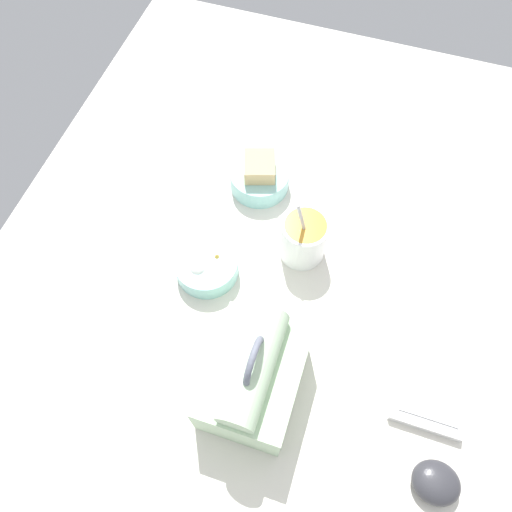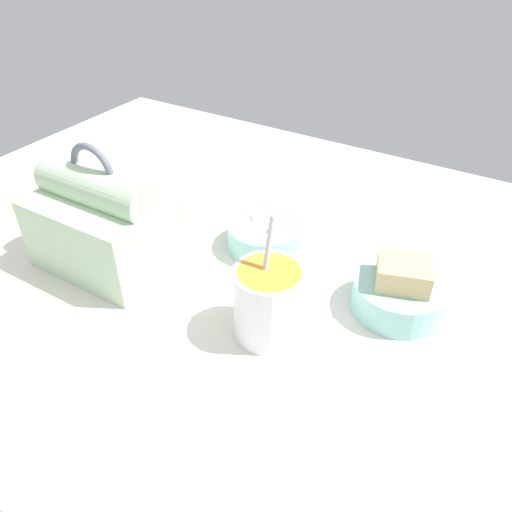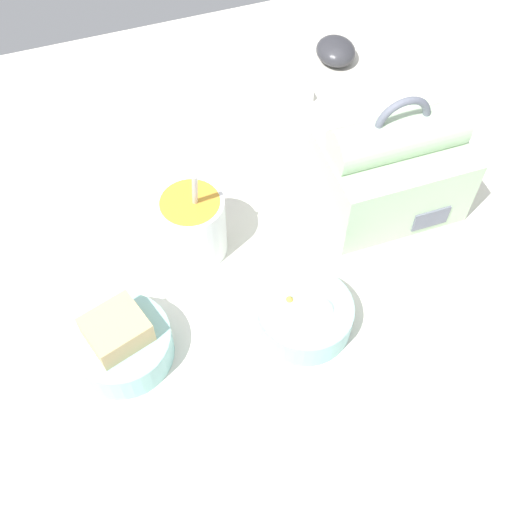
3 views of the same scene
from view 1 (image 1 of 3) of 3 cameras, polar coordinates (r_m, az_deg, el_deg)
The scene contains 7 objects.
desk_surface at distance 97.75cm, azimuth 2.17°, elevation -1.34°, with size 140.00×110.00×2.00cm.
keyboard at distance 97.55cm, azimuth 20.54°, elevation -6.44°, with size 41.66×11.96×2.10cm.
lunch_bag at distance 81.94cm, azimuth -0.26°, elevation -13.59°, with size 19.08×14.64×19.29cm.
soup_cup at distance 94.16cm, azimuth 5.46°, elevation 2.04°, with size 8.80×8.80×16.45cm.
bento_bowl_sandwich at distance 104.45cm, azimuth 0.41°, elevation 9.08°, with size 12.28×12.28×7.90cm.
bento_bowl_snacks at distance 94.65cm, azimuth -5.63°, elevation -1.11°, with size 11.99×11.99×5.32cm.
computer_mouse at distance 89.03cm, azimuth 19.89°, elevation -23.18°, with size 6.67×7.57×3.84cm.
Camera 1 is at (42.76, 10.03, 88.33)cm, focal length 35.00 mm.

